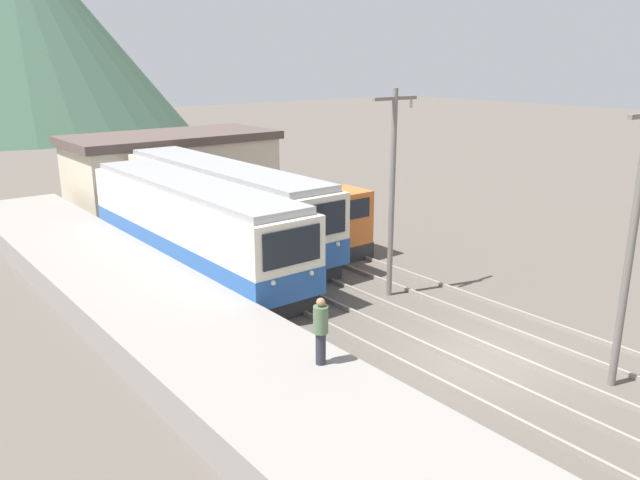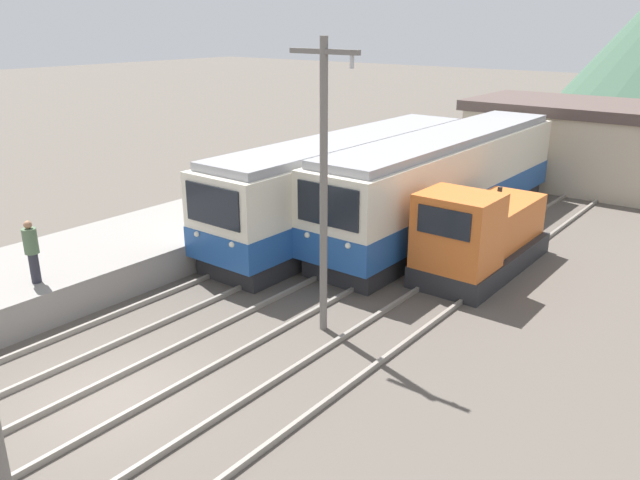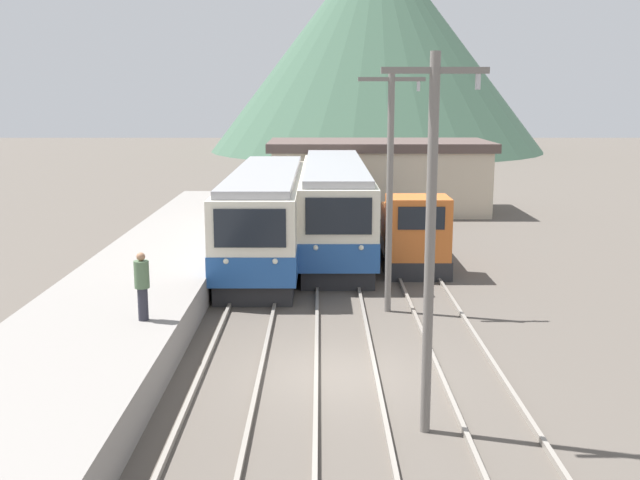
{
  "view_description": "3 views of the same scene",
  "coord_description": "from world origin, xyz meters",
  "views": [
    {
      "loc": [
        -13.78,
        -9.97,
        8.4
      ],
      "look_at": [
        1.14,
        8.9,
        1.44
      ],
      "focal_mm": 35.0,
      "sensor_mm": 36.0,
      "label": 1
    },
    {
      "loc": [
        10.92,
        -6.4,
        7.81
      ],
      "look_at": [
        -0.29,
        7.86,
        1.43
      ],
      "focal_mm": 35.0,
      "sensor_mm": 36.0,
      "label": 2
    },
    {
      "loc": [
        -0.43,
        -17.18,
        6.72
      ],
      "look_at": [
        -0.39,
        8.08,
        1.77
      ],
      "focal_mm": 42.0,
      "sensor_mm": 36.0,
      "label": 3
    }
  ],
  "objects": [
    {
      "name": "ground_plane",
      "position": [
        0.0,
        0.0,
        0.0
      ],
      "size": [
        200.0,
        200.0,
        0.0
      ],
      "primitive_type": "plane",
      "color": "#564F47"
    },
    {
      "name": "platform_left",
      "position": [
        -6.25,
        0.0,
        0.52
      ],
      "size": [
        4.5,
        54.0,
        1.04
      ],
      "primitive_type": "cube",
      "color": "gray",
      "rests_on": "ground"
    },
    {
      "name": "track_left",
      "position": [
        -2.6,
        0.0,
        0.07
      ],
      "size": [
        1.54,
        60.0,
        0.14
      ],
      "color": "gray",
      "rests_on": "ground"
    },
    {
      "name": "track_center",
      "position": [
        0.2,
        0.0,
        0.07
      ],
      "size": [
        1.54,
        60.0,
        0.14
      ],
      "color": "gray",
      "rests_on": "ground"
    },
    {
      "name": "track_right",
      "position": [
        3.2,
        0.0,
        0.07
      ],
      "size": [
        1.54,
        60.0,
        0.14
      ],
      "color": "gray",
      "rests_on": "ground"
    },
    {
      "name": "commuter_train_left",
      "position": [
        -2.6,
        12.6,
        1.73
      ],
      "size": [
        2.84,
        14.08,
        3.73
      ],
      "color": "#28282B",
      "rests_on": "ground"
    },
    {
      "name": "commuter_train_center",
      "position": [
        0.2,
        15.05,
        1.77
      ],
      "size": [
        2.84,
        15.04,
        3.82
      ],
      "color": "#28282B",
      "rests_on": "ground"
    },
    {
      "name": "shunting_locomotive",
      "position": [
        3.2,
        11.83,
        1.21
      ],
      "size": [
        2.4,
        6.01,
        3.0
      ],
      "color": "#28282B",
      "rests_on": "ground"
    },
    {
      "name": "catenary_mast_near",
      "position": [
        1.71,
        -3.04,
        4.07
      ],
      "size": [
        2.0,
        0.2,
        7.5
      ],
      "color": "slate",
      "rests_on": "ground"
    },
    {
      "name": "catenary_mast_mid",
      "position": [
        1.71,
        5.47,
        4.07
      ],
      "size": [
        2.0,
        0.2,
        7.5
      ],
      "color": "slate",
      "rests_on": "ground"
    },
    {
      "name": "person_on_platform",
      "position": [
        -4.94,
        1.18,
        2.0
      ],
      "size": [
        0.38,
        0.38,
        1.77
      ],
      "color": "#282833",
      "rests_on": "platform_left"
    },
    {
      "name": "station_building",
      "position": [
        2.97,
        26.0,
        2.06
      ],
      "size": [
        12.6,
        6.3,
        4.08
      ],
      "color": "beige",
      "rests_on": "ground"
    },
    {
      "name": "mountain_backdrop",
      "position": [
        6.27,
        74.25,
        12.67
      ],
      "size": [
        39.57,
        39.57,
        25.34
      ],
      "color": "#3D5B47",
      "rests_on": "ground"
    }
  ]
}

